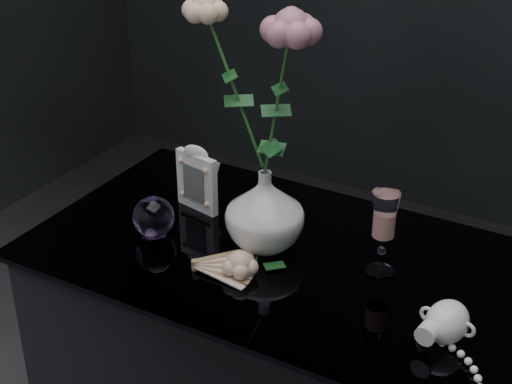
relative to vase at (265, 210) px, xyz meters
The scene contains 8 objects.
vase is the anchor object (origin of this frame).
wine_glass 0.24m from the vase, ahead, with size 0.05×0.05×0.17m, color white, non-canonical shape.
picture_frame 0.21m from the vase, 162.72° to the left, with size 0.11×0.09×0.15m, color white, non-canonical shape.
paperweight 0.23m from the vase, 160.54° to the right, with size 0.09×0.09×0.09m, color #9C76C1, non-canonical shape.
paper_fan 0.18m from the vase, 117.36° to the right, with size 0.23×0.18×0.02m, color beige, non-canonical shape.
loose_rose 0.13m from the vase, 84.20° to the right, with size 0.12×0.15×0.05m, color #FFBAA4, non-canonical shape.
pearl_jar 0.43m from the vase, 14.70° to the right, with size 0.25×0.26×0.07m, color white, non-canonical shape.
roses 0.27m from the vase, behind, with size 0.25×0.12×0.38m.
Camera 1 is at (0.58, -1.12, 1.60)m, focal length 55.00 mm.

